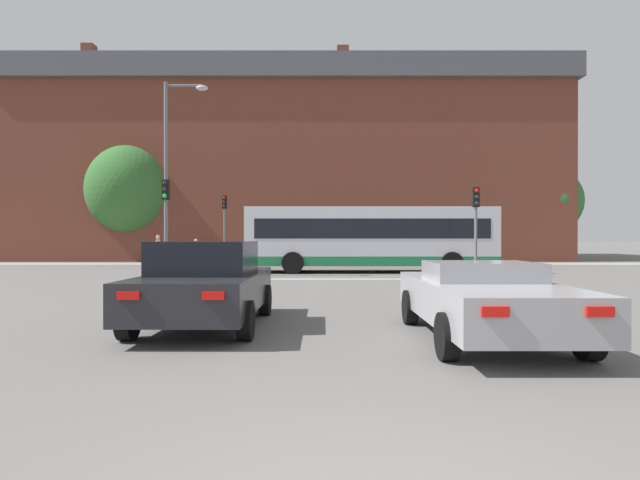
{
  "coord_description": "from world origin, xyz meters",
  "views": [
    {
      "loc": [
        -0.37,
        -2.49,
        1.63
      ],
      "look_at": [
        -0.33,
        23.42,
        1.52
      ],
      "focal_mm": 28.0,
      "sensor_mm": 36.0,
      "label": 1
    }
  ],
  "objects": [
    {
      "name": "brick_civic_building",
      "position": [
        -3.09,
        39.06,
        7.15
      ],
      "size": [
        41.15,
        16.3,
        16.35
      ],
      "color": "brown",
      "rests_on": "ground_plane"
    },
    {
      "name": "traffic_light_far_left",
      "position": [
        -6.24,
        28.07,
        2.84
      ],
      "size": [
        0.26,
        0.31,
        4.23
      ],
      "color": "slate",
      "rests_on": "ground_plane"
    },
    {
      "name": "far_pavement",
      "position": [
        0.0,
        28.56,
        0.01
      ],
      "size": [
        70.9,
        2.5,
        0.01
      ],
      "primitive_type": "cube",
      "color": "gray",
      "rests_on": "ground_plane"
    },
    {
      "name": "tree_kerbside",
      "position": [
        -13.6,
        32.35,
        4.97
      ],
      "size": [
        6.04,
        6.04,
        8.14
      ],
      "color": "#4C3823",
      "rests_on": "ground_plane"
    },
    {
      "name": "tree_by_building",
      "position": [
        16.21,
        33.45,
        4.29
      ],
      "size": [
        4.51,
        4.51,
        6.67
      ],
      "color": "#4C3823",
      "rests_on": "ground_plane"
    },
    {
      "name": "car_roadster_right",
      "position": [
        2.26,
        5.53,
        0.66
      ],
      "size": [
        2.1,
        4.56,
        1.24
      ],
      "rotation": [
        0.0,
        0.0,
        -0.0
      ],
      "color": "#9E9EA3",
      "rests_on": "ground_plane"
    },
    {
      "name": "stop_line_strip",
      "position": [
        0.0,
        17.14,
        0.0
      ],
      "size": [
        9.81,
        0.3,
        0.01
      ],
      "primitive_type": "cube",
      "color": "silver",
      "rests_on": "ground_plane"
    },
    {
      "name": "pedestrian_walking_west",
      "position": [
        -10.31,
        28.04,
        1.07
      ],
      "size": [
        0.35,
        0.45,
        1.8
      ],
      "rotation": [
        0.0,
        0.0,
        5.09
      ],
      "color": "brown",
      "rests_on": "ground_plane"
    },
    {
      "name": "traffic_light_near_right",
      "position": [
        5.97,
        17.77,
        2.5
      ],
      "size": [
        0.26,
        0.31,
        3.68
      ],
      "color": "slate",
      "rests_on": "ground_plane"
    },
    {
      "name": "car_saloon_left",
      "position": [
        -2.48,
        6.69,
        0.78
      ],
      "size": [
        2.11,
        4.28,
        1.56
      ],
      "rotation": [
        0.0,
        0.0,
        -0.01
      ],
      "color": "#232328",
      "rests_on": "ground_plane"
    },
    {
      "name": "pedestrian_walking_east",
      "position": [
        7.31,
        27.82,
        1.02
      ],
      "size": [
        0.42,
        0.27,
        1.73
      ],
      "rotation": [
        0.0,
        0.0,
        3.02
      ],
      "color": "#333851",
      "rests_on": "ground_plane"
    },
    {
      "name": "bus_crossing_lead",
      "position": [
        1.99,
        21.17,
        1.64
      ],
      "size": [
        11.59,
        2.75,
        3.05
      ],
      "rotation": [
        0.0,
        0.0,
        -1.57
      ],
      "color": "silver",
      "rests_on": "ground_plane"
    },
    {
      "name": "pedestrian_waiting",
      "position": [
        -8.23,
        29.07,
        0.91
      ],
      "size": [
        0.44,
        0.44,
        1.57
      ],
      "rotation": [
        0.0,
        0.0,
        2.33
      ],
      "color": "brown",
      "rests_on": "ground_plane"
    },
    {
      "name": "street_lamp_junction",
      "position": [
        -6.52,
        18.24,
        4.85
      ],
      "size": [
        1.83,
        0.36,
        8.11
      ],
      "color": "slate",
      "rests_on": "ground_plane"
    },
    {
      "name": "traffic_light_near_left",
      "position": [
        -6.52,
        17.35,
        2.67
      ],
      "size": [
        0.26,
        0.31,
        3.95
      ],
      "color": "slate",
      "rests_on": "ground_plane"
    }
  ]
}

